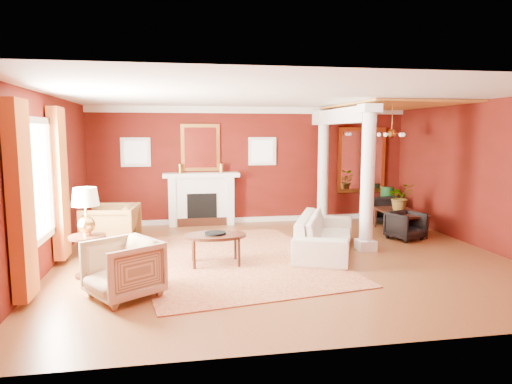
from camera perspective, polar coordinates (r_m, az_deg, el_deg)
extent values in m
plane|color=brown|center=(8.39, 3.50, -8.27)|extent=(8.00, 8.00, 0.00)
cube|color=#5C100C|center=(11.54, -0.47, 3.38)|extent=(8.00, 0.04, 2.90)
cube|color=#5C100C|center=(4.81, 13.33, -2.57)|extent=(8.00, 0.04, 2.90)
cube|color=#5C100C|center=(8.17, -24.85, 1.00)|extent=(0.04, 7.00, 2.90)
cube|color=#5C100C|center=(9.84, 26.87, 1.87)|extent=(0.04, 7.00, 2.90)
cube|color=white|center=(8.10, 3.67, 11.90)|extent=(8.00, 7.00, 0.04)
cube|color=white|center=(11.32, -6.83, -1.08)|extent=(1.60, 0.34, 1.20)
cube|color=black|center=(11.17, -6.77, -1.97)|extent=(0.72, 0.03, 0.70)
cube|color=black|center=(11.23, -6.74, -3.73)|extent=(1.20, 0.05, 0.20)
cube|color=white|center=(11.20, -6.87, 2.13)|extent=(1.85, 0.42, 0.10)
cube|color=white|center=(11.28, -10.37, -1.18)|extent=(0.16, 0.40, 1.20)
cube|color=white|center=(11.35, -3.29, -1.02)|extent=(0.16, 0.40, 1.20)
cube|color=#C38B39|center=(11.33, -6.97, 5.53)|extent=(0.95, 0.06, 1.15)
cube|color=white|center=(11.30, -6.96, 5.53)|extent=(0.78, 0.02, 0.98)
cube|color=white|center=(11.37, -14.81, 4.84)|extent=(0.70, 0.06, 0.70)
cube|color=white|center=(11.34, -14.83, 4.83)|extent=(0.54, 0.02, 0.54)
cube|color=white|center=(11.53, 0.78, 5.12)|extent=(0.70, 0.06, 0.70)
cube|color=white|center=(11.50, 0.82, 5.11)|extent=(0.54, 0.02, 0.54)
cube|color=white|center=(7.58, -25.93, 1.25)|extent=(0.03, 1.30, 1.70)
cube|color=white|center=(6.91, -27.24, 0.63)|extent=(0.08, 0.10, 1.90)
cube|color=white|center=(8.25, -24.37, 1.78)|extent=(0.08, 0.10, 1.90)
cube|color=#A7561C|center=(6.62, -27.35, -0.94)|extent=(0.18, 0.55, 2.60)
cube|color=#A7561C|center=(8.53, -23.37, 0.99)|extent=(0.18, 0.55, 2.60)
cube|color=white|center=(9.16, 13.53, -6.45)|extent=(0.34, 0.34, 0.20)
cylinder|color=white|center=(8.94, 13.79, 1.98)|extent=(0.26, 0.26, 2.50)
cube|color=white|center=(8.91, 14.05, 10.13)|extent=(0.36, 0.36, 0.16)
cube|color=white|center=(11.63, 8.25, -3.37)|extent=(0.34, 0.34, 0.20)
cylinder|color=white|center=(11.46, 8.38, 3.27)|extent=(0.26, 0.26, 2.50)
cube|color=white|center=(11.44, 8.50, 9.63)|extent=(0.36, 0.36, 0.16)
cube|color=white|center=(10.39, 10.42, 9.26)|extent=(0.30, 3.20, 0.32)
cube|color=gold|center=(10.72, 16.61, 10.36)|extent=(2.30, 3.40, 0.04)
cube|color=#C38B39|center=(12.30, 13.04, 3.91)|extent=(1.30, 0.06, 1.70)
cube|color=white|center=(12.27, 13.11, 3.90)|extent=(1.10, 0.02, 1.50)
cylinder|color=#BC893B|center=(10.78, 16.67, 8.77)|extent=(0.02, 0.02, 0.65)
sphere|color=#BC893B|center=(10.77, 16.60, 7.04)|extent=(0.20, 0.20, 0.20)
sphere|color=#EDE4C9|center=(10.90, 17.93, 6.83)|extent=(0.09, 0.09, 0.09)
sphere|color=#EDE4C9|center=(11.05, 16.39, 6.90)|extent=(0.09, 0.09, 0.09)
sphere|color=#EDE4C9|center=(10.82, 15.13, 6.94)|extent=(0.09, 0.09, 0.09)
sphere|color=#EDE4C9|center=(10.52, 15.89, 6.90)|extent=(0.09, 0.09, 0.09)
sphere|color=#EDE4C9|center=(10.57, 17.67, 6.84)|extent=(0.09, 0.09, 0.09)
cube|color=white|center=(11.48, -0.44, 10.20)|extent=(8.00, 0.08, 0.16)
cube|color=white|center=(11.68, -0.43, -3.45)|extent=(8.00, 0.08, 0.12)
cube|color=maroon|center=(8.29, -2.80, -8.38)|extent=(3.95, 4.85, 0.02)
imported|color=#EAE2C5|center=(8.79, 8.65, -4.42)|extent=(1.59, 2.51, 0.95)
imported|color=black|center=(9.20, -17.69, -4.02)|extent=(1.01, 1.06, 0.99)
imported|color=tan|center=(6.61, -16.30, -8.88)|extent=(1.16, 1.17, 0.89)
cylinder|color=black|center=(7.88, -5.10, -5.46)|extent=(1.07, 1.07, 0.05)
cylinder|color=black|center=(7.70, -7.73, -7.90)|extent=(0.05, 0.05, 0.48)
cylinder|color=black|center=(7.76, -2.15, -7.71)|extent=(0.05, 0.05, 0.48)
cylinder|color=black|center=(8.15, -7.86, -7.03)|extent=(0.05, 0.05, 0.48)
cylinder|color=black|center=(8.21, -2.59, -6.86)|extent=(0.05, 0.05, 0.48)
imported|color=black|center=(7.86, -5.48, -4.43)|extent=(0.17, 0.05, 0.24)
cylinder|color=black|center=(7.83, -20.14, -9.73)|extent=(0.42, 0.42, 0.04)
cylinder|color=black|center=(7.74, -20.24, -7.58)|extent=(0.10, 0.10, 0.65)
cylinder|color=black|center=(7.67, -20.35, -5.25)|extent=(0.57, 0.57, 0.04)
sphere|color=#BC893B|center=(7.63, -20.41, -3.86)|extent=(0.27, 0.27, 0.27)
cylinder|color=#BC893B|center=(7.60, -20.48, -2.46)|extent=(0.03, 0.03, 0.28)
cone|color=#EDE4C9|center=(7.56, -20.57, -0.54)|extent=(0.42, 0.42, 0.28)
imported|color=black|center=(10.89, 17.69, -2.81)|extent=(0.57, 1.44, 0.79)
imported|color=black|center=(10.23, 18.19, -3.86)|extent=(0.82, 0.80, 0.66)
imported|color=black|center=(12.00, 15.15, -1.84)|extent=(0.79, 0.74, 0.77)
sphere|color=#133D19|center=(12.26, 15.99, -2.66)|extent=(0.38, 0.38, 0.38)
cylinder|color=#133D19|center=(12.22, 16.03, -1.42)|extent=(0.34, 0.34, 0.89)
imported|color=#26591E|center=(10.85, 17.63, 0.58)|extent=(0.58, 0.64, 0.49)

